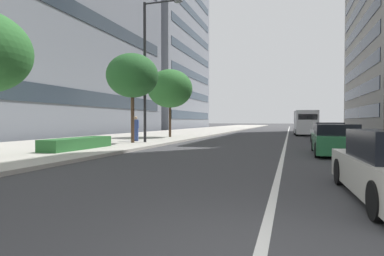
% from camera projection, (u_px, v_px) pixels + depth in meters
% --- Properties ---
extents(sidewalk_right_plaza, '(160.00, 10.57, 0.15)m').
position_uv_depth(sidewalk_right_plaza, '(172.00, 134.00, 35.64)').
color(sidewalk_right_plaza, '#B2ADA3').
rests_on(sidewalk_right_plaza, ground).
extents(lane_centre_stripe, '(110.00, 0.16, 0.01)m').
position_uv_depth(lane_centre_stripe, '(288.00, 134.00, 36.69)').
color(lane_centre_stripe, silver).
rests_on(lane_centre_stripe, ground).
extents(car_following_behind, '(4.68, 1.99, 1.39)m').
position_uv_depth(car_following_behind, '(335.00, 140.00, 14.42)').
color(car_following_behind, '#236038').
rests_on(car_following_behind, ground).
extents(car_far_down_avenue, '(4.23, 1.99, 1.44)m').
position_uv_depth(car_far_down_avenue, '(328.00, 134.00, 21.17)').
color(car_far_down_avenue, silver).
rests_on(car_far_down_avenue, ground).
extents(delivery_van_ahead, '(5.24, 2.34, 2.62)m').
position_uv_depth(delivery_van_ahead, '(306.00, 122.00, 33.45)').
color(delivery_van_ahead, silver).
rests_on(delivery_van_ahead, ground).
extents(street_lamp_with_banners, '(1.26, 2.71, 9.10)m').
position_uv_depth(street_lamp_with_banners, '(150.00, 59.00, 20.51)').
color(street_lamp_with_banners, '#232326').
rests_on(street_lamp_with_banners, sidewalk_right_plaza).
extents(clipped_hedge_bed, '(4.33, 1.10, 0.55)m').
position_uv_depth(clipped_hedge_bed, '(78.00, 143.00, 15.67)').
color(clipped_hedge_bed, '#28602D').
rests_on(clipped_hedge_bed, sidewalk_right_plaza).
extents(street_tree_by_lamp_post, '(3.29, 3.29, 5.68)m').
position_uv_depth(street_tree_by_lamp_post, '(132.00, 76.00, 20.12)').
color(street_tree_by_lamp_post, '#473323').
rests_on(street_tree_by_lamp_post, sidewalk_right_plaza).
extents(street_tree_near_plaza_corner, '(3.91, 3.91, 5.88)m').
position_uv_depth(street_tree_near_plaza_corner, '(170.00, 89.00, 27.52)').
color(street_tree_near_plaza_corner, '#473323').
rests_on(street_tree_near_plaza_corner, sidewalk_right_plaza).
extents(pedestrian_on_plaza, '(0.37, 0.46, 1.71)m').
position_uv_depth(pedestrian_on_plaza, '(136.00, 128.00, 21.97)').
color(pedestrian_on_plaza, '#33478C').
rests_on(pedestrian_on_plaza, sidewalk_right_plaza).
extents(office_tower_behind_plaza, '(26.96, 15.14, 33.56)m').
position_uv_depth(office_tower_behind_plaza, '(159.00, 49.00, 66.42)').
color(office_tower_behind_plaza, gray).
rests_on(office_tower_behind_plaza, ground).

